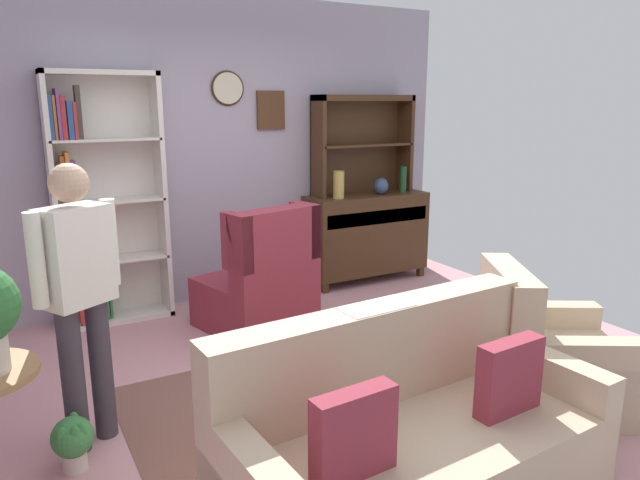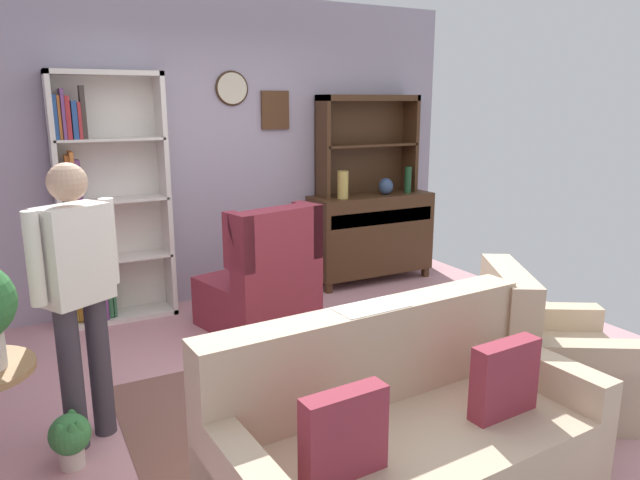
{
  "view_description": "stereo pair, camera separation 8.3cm",
  "coord_description": "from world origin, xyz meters",
  "px_view_note": "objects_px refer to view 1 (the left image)",
  "views": [
    {
      "loc": [
        -1.77,
        -3.15,
        1.86
      ],
      "look_at": [
        0.1,
        0.2,
        0.95
      ],
      "focal_mm": 32.92,
      "sensor_mm": 36.0,
      "label": 1
    },
    {
      "loc": [
        -1.69,
        -3.19,
        1.86
      ],
      "look_at": [
        0.1,
        0.2,
        0.95
      ],
      "focal_mm": 32.92,
      "sensor_mm": 36.0,
      "label": 2
    }
  ],
  "objects_px": {
    "sideboard_hutch": "(362,131)",
    "bookshelf": "(99,206)",
    "bottle_wine": "(403,180)",
    "coffee_table": "(355,361)",
    "wingback_chair": "(261,285)",
    "vase_tall": "(339,185)",
    "potted_plant_small": "(73,440)",
    "vase_round": "(381,186)",
    "sideboard": "(366,233)",
    "armchair_floral": "(545,360)",
    "book_stack": "(354,346)",
    "person_reading": "(79,287)",
    "couch_floral": "(410,443)"
  },
  "relations": [
    {
      "from": "potted_plant_small",
      "to": "sideboard",
      "type": "bearing_deg",
      "value": 33.1
    },
    {
      "from": "bookshelf",
      "to": "vase_round",
      "type": "relative_size",
      "value": 12.35
    },
    {
      "from": "vase_round",
      "to": "armchair_floral",
      "type": "xyz_separation_m",
      "value": [
        -0.61,
        -2.67,
        -0.72
      ]
    },
    {
      "from": "vase_tall",
      "to": "armchair_floral",
      "type": "height_order",
      "value": "vase_tall"
    },
    {
      "from": "bottle_wine",
      "to": "couch_floral",
      "type": "height_order",
      "value": "bottle_wine"
    },
    {
      "from": "sideboard_hutch",
      "to": "bookshelf",
      "type": "bearing_deg",
      "value": -179.48
    },
    {
      "from": "sideboard_hutch",
      "to": "armchair_floral",
      "type": "height_order",
      "value": "sideboard_hutch"
    },
    {
      "from": "coffee_table",
      "to": "couch_floral",
      "type": "bearing_deg",
      "value": -104.6
    },
    {
      "from": "wingback_chair",
      "to": "sideboard_hutch",
      "type": "bearing_deg",
      "value": 29.3
    },
    {
      "from": "couch_floral",
      "to": "armchair_floral",
      "type": "relative_size",
      "value": 1.76
    },
    {
      "from": "bookshelf",
      "to": "book_stack",
      "type": "height_order",
      "value": "bookshelf"
    },
    {
      "from": "sideboard",
      "to": "person_reading",
      "type": "height_order",
      "value": "person_reading"
    },
    {
      "from": "sideboard",
      "to": "vase_round",
      "type": "xyz_separation_m",
      "value": [
        0.13,
        -0.07,
        0.5
      ]
    },
    {
      "from": "vase_tall",
      "to": "bottle_wine",
      "type": "height_order",
      "value": "bottle_wine"
    },
    {
      "from": "sideboard_hutch",
      "to": "bottle_wine",
      "type": "height_order",
      "value": "sideboard_hutch"
    },
    {
      "from": "couch_floral",
      "to": "potted_plant_small",
      "type": "bearing_deg",
      "value": 142.5
    },
    {
      "from": "sideboard",
      "to": "vase_tall",
      "type": "height_order",
      "value": "vase_tall"
    },
    {
      "from": "sideboard_hutch",
      "to": "wingback_chair",
      "type": "bearing_deg",
      "value": -150.7
    },
    {
      "from": "bookshelf",
      "to": "couch_floral",
      "type": "xyz_separation_m",
      "value": [
        0.81,
        -3.17,
        -0.7
      ]
    },
    {
      "from": "potted_plant_small",
      "to": "vase_round",
      "type": "bearing_deg",
      "value": 31.2
    },
    {
      "from": "bottle_wine",
      "to": "potted_plant_small",
      "type": "distance_m",
      "value": 4.14
    },
    {
      "from": "armchair_floral",
      "to": "coffee_table",
      "type": "bearing_deg",
      "value": 157.95
    },
    {
      "from": "couch_floral",
      "to": "sideboard",
      "type": "bearing_deg",
      "value": 59.8
    },
    {
      "from": "bookshelf",
      "to": "couch_floral",
      "type": "distance_m",
      "value": 3.35
    },
    {
      "from": "bookshelf",
      "to": "vase_tall",
      "type": "height_order",
      "value": "bookshelf"
    },
    {
      "from": "couch_floral",
      "to": "coffee_table",
      "type": "height_order",
      "value": "couch_floral"
    },
    {
      "from": "wingback_chair",
      "to": "vase_round",
      "type": "bearing_deg",
      "value": 22.37
    },
    {
      "from": "vase_tall",
      "to": "coffee_table",
      "type": "relative_size",
      "value": 0.34
    },
    {
      "from": "bottle_wine",
      "to": "armchair_floral",
      "type": "relative_size",
      "value": 0.26
    },
    {
      "from": "vase_tall",
      "to": "potted_plant_small",
      "type": "distance_m",
      "value": 3.5
    },
    {
      "from": "couch_floral",
      "to": "wingback_chair",
      "type": "distance_m",
      "value": 2.35
    },
    {
      "from": "bottle_wine",
      "to": "coffee_table",
      "type": "height_order",
      "value": "bottle_wine"
    },
    {
      "from": "bookshelf",
      "to": "wingback_chair",
      "type": "distance_m",
      "value": 1.5
    },
    {
      "from": "sideboard_hutch",
      "to": "wingback_chair",
      "type": "distance_m",
      "value": 2.11
    },
    {
      "from": "couch_floral",
      "to": "book_stack",
      "type": "relative_size",
      "value": 9.23
    },
    {
      "from": "bookshelf",
      "to": "vase_round",
      "type": "distance_m",
      "value": 2.75
    },
    {
      "from": "armchair_floral",
      "to": "book_stack",
      "type": "bearing_deg",
      "value": 160.14
    },
    {
      "from": "bottle_wine",
      "to": "couch_floral",
      "type": "relative_size",
      "value": 0.15
    },
    {
      "from": "sideboard",
      "to": "vase_round",
      "type": "bearing_deg",
      "value": -27.17
    },
    {
      "from": "couch_floral",
      "to": "armchair_floral",
      "type": "xyz_separation_m",
      "value": [
        1.32,
        0.35,
        -0.02
      ]
    },
    {
      "from": "bookshelf",
      "to": "potted_plant_small",
      "type": "xyz_separation_m",
      "value": [
        -0.54,
        -2.14,
        -0.84
      ]
    },
    {
      "from": "sideboard",
      "to": "potted_plant_small",
      "type": "distance_m",
      "value": 3.77
    },
    {
      "from": "sideboard_hutch",
      "to": "potted_plant_small",
      "type": "height_order",
      "value": "sideboard_hutch"
    },
    {
      "from": "sideboard_hutch",
      "to": "wingback_chair",
      "type": "relative_size",
      "value": 1.05
    },
    {
      "from": "vase_tall",
      "to": "couch_floral",
      "type": "relative_size",
      "value": 0.15
    },
    {
      "from": "sideboard",
      "to": "vase_tall",
      "type": "xyz_separation_m",
      "value": [
        -0.39,
        -0.08,
        0.55
      ]
    },
    {
      "from": "sideboard",
      "to": "wingback_chair",
      "type": "distance_m",
      "value": 1.71
    },
    {
      "from": "potted_plant_small",
      "to": "sideboard_hutch",
      "type": "bearing_deg",
      "value": 34.47
    },
    {
      "from": "vase_round",
      "to": "book_stack",
      "type": "bearing_deg",
      "value": -127.81
    },
    {
      "from": "person_reading",
      "to": "sideboard",
      "type": "bearing_deg",
      "value": 31.16
    }
  ]
}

